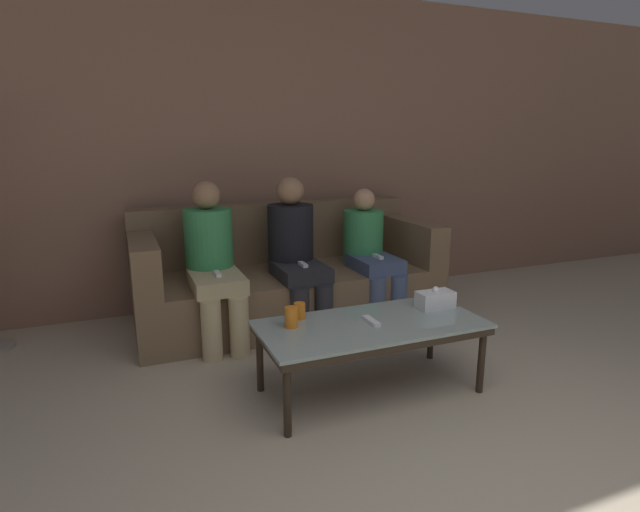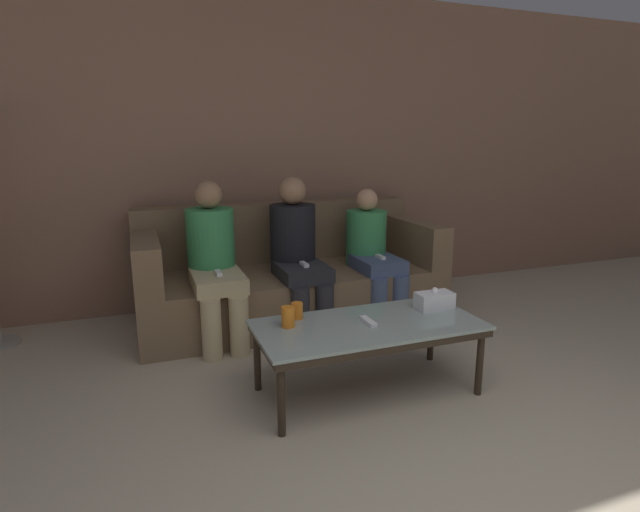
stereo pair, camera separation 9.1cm
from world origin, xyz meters
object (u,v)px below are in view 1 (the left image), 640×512
object	(u,v)px
coffee_table	(371,329)
tissue_box	(435,299)
cup_near_right	(291,317)
game_remote	(371,321)
cup_near_left	(300,311)
seated_person_left_end	(212,258)
seated_person_mid_right	(369,250)
couch	(286,278)
seated_person_mid_left	(295,249)

from	to	relation	value
coffee_table	tissue_box	world-z (taller)	tissue_box
tissue_box	cup_near_right	bearing A→B (deg)	178.56
coffee_table	game_remote	world-z (taller)	game_remote
cup_near_left	seated_person_left_end	size ratio (longest dim) A/B	0.08
coffee_table	seated_person_left_end	world-z (taller)	seated_person_left_end
game_remote	seated_person_mid_right	world-z (taller)	seated_person_mid_right
coffee_table	seated_person_mid_right	distance (m)	1.27
couch	coffee_table	size ratio (longest dim) A/B	1.86
couch	tissue_box	bearing A→B (deg)	-67.89
game_remote	seated_person_mid_right	size ratio (longest dim) A/B	0.15
coffee_table	cup_near_right	distance (m)	0.45
cup_near_left	couch	bearing A→B (deg)	75.24
seated_person_mid_left	seated_person_mid_right	world-z (taller)	seated_person_mid_left
couch	game_remote	world-z (taller)	couch
coffee_table	seated_person_mid_left	distance (m)	1.16
seated_person_mid_right	couch	bearing A→B (deg)	159.62
seated_person_left_end	seated_person_mid_right	bearing A→B (deg)	-0.04
couch	cup_near_right	size ratio (longest dim) A/B	20.53
cup_near_right	tissue_box	distance (m)	0.90
couch	tissue_box	xyz separation A→B (m)	(0.52, -1.27, 0.15)
coffee_table	tissue_box	distance (m)	0.49
seated_person_left_end	seated_person_mid_right	size ratio (longest dim) A/B	1.10
tissue_box	cup_near_left	bearing A→B (deg)	171.07
couch	seated_person_mid_right	size ratio (longest dim) A/B	2.27
seated_person_left_end	seated_person_mid_left	xyz separation A→B (m)	(0.62, 0.01, 0.01)
coffee_table	seated_person_left_end	bearing A→B (deg)	120.51
seated_person_left_end	seated_person_mid_left	world-z (taller)	seated_person_mid_left
couch	seated_person_left_end	xyz separation A→B (m)	(-0.62, -0.23, 0.27)
tissue_box	seated_person_mid_right	xyz separation A→B (m)	(0.10, 1.04, 0.08)
cup_near_right	seated_person_left_end	world-z (taller)	seated_person_left_end
coffee_table	tissue_box	xyz separation A→B (m)	(0.47, 0.08, 0.09)
cup_near_right	seated_person_left_end	distance (m)	1.05
tissue_box	game_remote	distance (m)	0.48
couch	cup_near_left	size ratio (longest dim) A/B	24.94
seated_person_mid_right	seated_person_mid_left	bearing A→B (deg)	178.57
couch	coffee_table	bearing A→B (deg)	-88.14
couch	seated_person_mid_right	xyz separation A→B (m)	(0.62, -0.23, 0.22)
seated_person_mid_left	game_remote	bearing A→B (deg)	-87.80
cup_near_left	cup_near_right	bearing A→B (deg)	-128.52
tissue_box	seated_person_mid_left	xyz separation A→B (m)	(-0.52, 1.06, 0.13)
tissue_box	seated_person_mid_right	distance (m)	1.05
cup_near_left	seated_person_mid_right	xyz separation A→B (m)	(0.92, 0.91, 0.08)
couch	game_remote	distance (m)	1.35
couch	cup_near_right	bearing A→B (deg)	-107.15
cup_near_right	tissue_box	xyz separation A→B (m)	(0.90, -0.02, -0.00)
couch	seated_person_mid_left	xyz separation A→B (m)	(0.00, -0.21, 0.28)
game_remote	seated_person_mid_left	world-z (taller)	seated_person_mid_left
cup_near_left	seated_person_mid_left	world-z (taller)	seated_person_mid_left
couch	coffee_table	distance (m)	1.35
cup_near_left	game_remote	distance (m)	0.40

